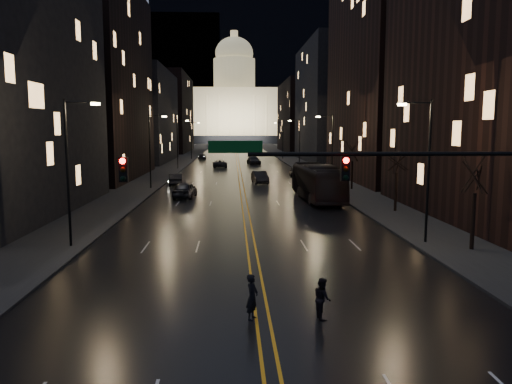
{
  "coord_description": "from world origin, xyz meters",
  "views": [
    {
      "loc": [
        -1.11,
        -20.24,
        7.21
      ],
      "look_at": [
        0.39,
        11.94,
        3.14
      ],
      "focal_mm": 35.0,
      "sensor_mm": 36.0,
      "label": 1
    }
  ],
  "objects": [
    {
      "name": "ground",
      "position": [
        0.0,
        0.0,
        0.0
      ],
      "size": [
        900.0,
        900.0,
        0.0
      ],
      "primitive_type": "plane",
      "color": "black",
      "rests_on": "ground"
    },
    {
      "name": "streetlamp_right_far",
      "position": [
        10.81,
        70.0,
        5.08
      ],
      "size": [
        2.13,
        0.25,
        9.0
      ],
      "color": "black",
      "rests_on": "ground"
    },
    {
      "name": "traffic_signal",
      "position": [
        5.91,
        -0.0,
        5.1
      ],
      "size": [
        17.29,
        0.45,
        7.0
      ],
      "color": "black",
      "rests_on": "ground"
    },
    {
      "name": "tree_right_near",
      "position": [
        13.0,
        8.0,
        4.53
      ],
      "size": [
        2.4,
        2.4,
        6.65
      ],
      "color": "black",
      "rests_on": "ground"
    },
    {
      "name": "sidewalk_right",
      "position": [
        14.0,
        130.0,
        0.08
      ],
      "size": [
        8.0,
        320.0,
        0.16
      ],
      "primitive_type": "cube",
      "color": "black",
      "rests_on": "ground"
    },
    {
      "name": "streetlamp_right_near",
      "position": [
        10.81,
        10.0,
        5.08
      ],
      "size": [
        2.13,
        0.25,
        9.0
      ],
      "color": "black",
      "rests_on": "ground"
    },
    {
      "name": "building_left_far",
      "position": [
        -21.0,
        92.0,
        10.0
      ],
      "size": [
        12.0,
        34.0,
        20.0
      ],
      "primitive_type": "cube",
      "color": "black",
      "rests_on": "ground"
    },
    {
      "name": "mountain_ridge",
      "position": [
        40.0,
        380.0,
        65.0
      ],
      "size": [
        520.0,
        60.0,
        130.0
      ],
      "primitive_type": "cube",
      "color": "black",
      "rests_on": "ground"
    },
    {
      "name": "pedestrian_b",
      "position": [
        2.28,
        -2.0,
        0.8
      ],
      "size": [
        0.53,
        0.83,
        1.6
      ],
      "primitive_type": "imported",
      "rotation": [
        0.0,
        0.0,
        1.71
      ],
      "color": "black",
      "rests_on": "ground"
    },
    {
      "name": "oncoming_car_d",
      "position": [
        -8.5,
        100.68,
        0.71
      ],
      "size": [
        2.21,
        4.97,
        1.42
      ],
      "primitive_type": "imported",
      "rotation": [
        0.0,
        0.0,
        3.19
      ],
      "color": "black",
      "rests_on": "ground"
    },
    {
      "name": "building_right_near",
      "position": [
        21.0,
        20.0,
        12.0
      ],
      "size": [
        12.0,
        26.0,
        24.0
      ],
      "primitive_type": "cube",
      "color": "black",
      "rests_on": "ground"
    },
    {
      "name": "tree_right_mid",
      "position": [
        13.0,
        22.0,
        4.53
      ],
      "size": [
        2.4,
        2.4,
        6.65
      ],
      "color": "black",
      "rests_on": "ground"
    },
    {
      "name": "streetlamp_right_mid",
      "position": [
        10.81,
        40.0,
        5.08
      ],
      "size": [
        2.13,
        0.25,
        9.0
      ],
      "color": "black",
      "rests_on": "ground"
    },
    {
      "name": "building_right_mid",
      "position": [
        21.0,
        92.0,
        13.0
      ],
      "size": [
        12.0,
        34.0,
        26.0
      ],
      "primitive_type": "cube",
      "color": "black",
      "rests_on": "ground"
    },
    {
      "name": "oncoming_car_a",
      "position": [
        -6.17,
        32.18,
        0.86
      ],
      "size": [
        2.51,
        5.2,
        1.71
      ],
      "primitive_type": "imported",
      "rotation": [
        0.0,
        0.0,
        3.04
      ],
      "color": "black",
      "rests_on": "ground"
    },
    {
      "name": "sidewalk_left",
      "position": [
        -14.0,
        130.0,
        0.08
      ],
      "size": [
        8.0,
        320.0,
        0.16
      ],
      "primitive_type": "cube",
      "color": "black",
      "rests_on": "ground"
    },
    {
      "name": "streetlamp_left_far",
      "position": [
        -10.81,
        70.0,
        5.08
      ],
      "size": [
        2.13,
        0.25,
        9.0
      ],
      "color": "black",
      "rests_on": "ground"
    },
    {
      "name": "streetlamp_left_mid",
      "position": [
        -10.81,
        40.0,
        5.08
      ],
      "size": [
        2.13,
        0.25,
        9.0
      ],
      "color": "black",
      "rests_on": "ground"
    },
    {
      "name": "bus",
      "position": [
        7.52,
        30.02,
        1.83
      ],
      "size": [
        3.66,
        13.29,
        3.67
      ],
      "primitive_type": "imported",
      "rotation": [
        0.0,
        0.0,
        0.04
      ],
      "color": "black",
      "rests_on": "ground"
    },
    {
      "name": "building_right_tall",
      "position": [
        21.0,
        50.0,
        19.0
      ],
      "size": [
        12.0,
        30.0,
        38.0
      ],
      "primitive_type": "cube",
      "color": "black",
      "rests_on": "ground"
    },
    {
      "name": "streetlamp_right_dist",
      "position": [
        10.81,
        100.0,
        5.08
      ],
      "size": [
        2.13,
        0.25,
        9.0
      ],
      "color": "black",
      "rests_on": "ground"
    },
    {
      "name": "oncoming_car_c",
      "position": [
        -3.57,
        74.14,
        0.75
      ],
      "size": [
        2.94,
        5.62,
        1.51
      ],
      "primitive_type": "imported",
      "rotation": [
        0.0,
        0.0,
        3.22
      ],
      "color": "black",
      "rests_on": "ground"
    },
    {
      "name": "tree_right_far",
      "position": [
        13.0,
        38.0,
        4.53
      ],
      "size": [
        2.4,
        2.4,
        6.65
      ],
      "color": "black",
      "rests_on": "ground"
    },
    {
      "name": "receding_car_d",
      "position": [
        4.56,
        124.46,
        0.72
      ],
      "size": [
        2.51,
        5.22,
        1.44
      ],
      "primitive_type": "imported",
      "rotation": [
        0.0,
        0.0,
        -0.02
      ],
      "color": "black",
      "rests_on": "ground"
    },
    {
      "name": "building_left_mid",
      "position": [
        -21.0,
        54.0,
        14.0
      ],
      "size": [
        12.0,
        30.0,
        28.0
      ],
      "primitive_type": "cube",
      "color": "black",
      "rests_on": "ground"
    },
    {
      "name": "streetlamp_left_near",
      "position": [
        -10.81,
        10.0,
        5.08
      ],
      "size": [
        2.13,
        0.25,
        9.0
      ],
      "color": "black",
      "rests_on": "ground"
    },
    {
      "name": "center_line",
      "position": [
        0.0,
        130.0,
        0.03
      ],
      "size": [
        0.62,
        320.0,
        0.01
      ],
      "primitive_type": "cube",
      "color": "orange",
      "rests_on": "road"
    },
    {
      "name": "building_right_dist",
      "position": [
        21.0,
        140.0,
        11.0
      ],
      "size": [
        12.0,
        40.0,
        22.0
      ],
      "primitive_type": "cube",
      "color": "black",
      "rests_on": "ground"
    },
    {
      "name": "pedestrian_a",
      "position": [
        -0.4,
        -2.0,
        0.89
      ],
      "size": [
        0.65,
        0.76,
        1.77
      ],
      "primitive_type": "imported",
      "rotation": [
        0.0,
        0.0,
        1.16
      ],
      "color": "black",
      "rests_on": "ground"
    },
    {
      "name": "receding_car_a",
      "position": [
        2.5,
        45.87,
        0.83
      ],
      "size": [
        2.25,
        5.17,
        1.65
      ],
      "primitive_type": "imported",
      "rotation": [
        0.0,
        0.0,
        0.1
      ],
      "color": "black",
      "rests_on": "ground"
    },
    {
      "name": "capitol",
      "position": [
        0.0,
        250.0,
        17.15
      ],
      "size": [
        90.0,
        50.0,
        58.5
      ],
      "color": "black",
      "rests_on": "ground"
    },
    {
      "name": "streetlamp_left_dist",
      "position": [
        -10.81,
        100.0,
        5.08
      ],
      "size": [
        2.13,
        0.25,
        9.0
      ],
      "color": "black",
      "rests_on": "ground"
    },
    {
      "name": "receding_car_c",
      "position": [
        3.18,
        82.0,
        0.82
      ],
      "size": [
        3.02,
        5.88,
        1.63
      ],
      "primitive_type": "imported",
      "rotation": [
        0.0,
        0.0,
        0.14
      ],
      "color": "black",
      "rests_on": "ground"
    },
    {
      "name": "receding_car_b",
      "position": [
        8.5,
        55.16,
        0.78
      ],
      "size": [
        2.14,
        4.69,
        1.56
      ],
      "primitive_type": "imported",
      "rotation": [
        0.0,
        0.0,
        -0.06
      ],
      "color": "black",
      "rests_on": "ground"
    },
    {
      "name": "building_left_dist",
      "position": [
        -21.0,
        140.0,
        12.0
      ],
      "size": [
        12.0,
        40.0,
        24.0
      ],
      "primitive_type": "cube",
      "color": "black",
      "rests_on": "ground"
    },
    {
      "name": "oncoming_car_b",
      "position": [
        -8.5,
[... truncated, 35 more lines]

